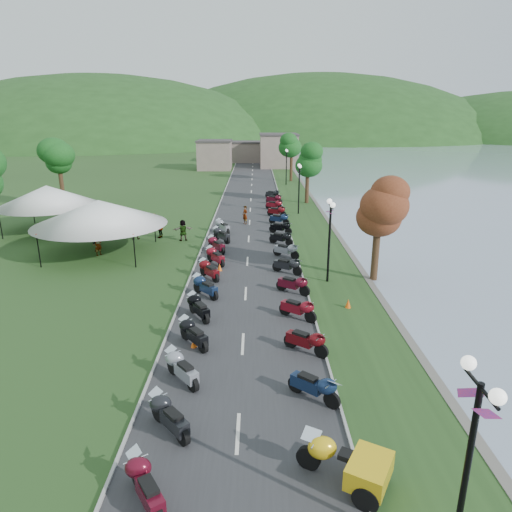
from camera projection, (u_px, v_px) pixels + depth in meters
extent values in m
cube|color=#333335|center=(250.00, 210.00, 49.12)|extent=(7.00, 120.00, 0.02)
cube|color=gray|center=(243.00, 152.00, 91.33)|extent=(18.00, 16.00, 5.00)
imported|color=slate|center=(99.00, 255.00, 33.37)|extent=(0.69, 0.73, 1.62)
imported|color=slate|center=(135.00, 239.00, 37.66)|extent=(0.89, 0.57, 1.72)
imported|color=slate|center=(97.00, 251.00, 34.41)|extent=(0.63, 1.22, 1.82)
cone|color=#F2590C|center=(194.00, 343.00, 20.13)|extent=(0.28, 0.28, 0.44)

